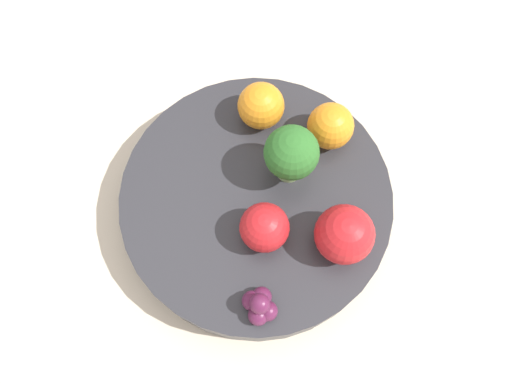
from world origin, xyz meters
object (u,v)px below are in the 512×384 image
object	(u,v)px
apple_red	(344,234)
broccoli	(291,154)
grape_cluster	(260,305)
apple_green	(264,227)
bowl	(256,203)
orange_back	(261,106)
orange_front	(330,126)

from	to	relation	value
apple_red	broccoli	bearing A→B (deg)	54.28
apple_red	grape_cluster	bearing A→B (deg)	150.13
apple_red	grape_cluster	xyz separation A→B (m)	(-0.08, 0.05, -0.01)
apple_green	bowl	bearing A→B (deg)	32.61
bowl	orange_back	bearing A→B (deg)	18.17
broccoli	orange_front	world-z (taller)	broccoli
bowl	broccoli	bearing A→B (deg)	-30.15
orange_front	orange_back	bearing A→B (deg)	93.21
orange_front	orange_back	world-z (taller)	same
broccoli	orange_front	size ratio (longest dim) A/B	1.52
apple_red	grape_cluster	world-z (taller)	apple_red
apple_green	orange_back	bearing A→B (deg)	22.69
bowl	grape_cluster	distance (m)	0.11
apple_red	orange_front	world-z (taller)	apple_red
broccoli	orange_front	bearing A→B (deg)	-25.08
apple_red	orange_front	bearing A→B (deg)	24.62
broccoli	apple_green	bearing A→B (deg)	-179.51
orange_front	orange_back	distance (m)	0.07
broccoli	orange_back	world-z (taller)	broccoli
apple_green	grape_cluster	size ratio (longest dim) A/B	1.34
broccoli	apple_red	bearing A→B (deg)	-125.72
broccoli	orange_back	distance (m)	0.07
broccoli	apple_red	distance (m)	0.08
orange_back	grape_cluster	bearing A→B (deg)	-159.03
bowl	apple_red	world-z (taller)	apple_red
broccoli	orange_back	size ratio (longest dim) A/B	1.50
orange_back	apple_red	bearing A→B (deg)	-129.44
bowl	orange_front	bearing A→B (deg)	-27.24
apple_green	orange_front	size ratio (longest dim) A/B	1.00
orange_front	grape_cluster	world-z (taller)	orange_front
bowl	apple_green	distance (m)	0.06
bowl	grape_cluster	xyz separation A→B (m)	(-0.09, -0.04, 0.03)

